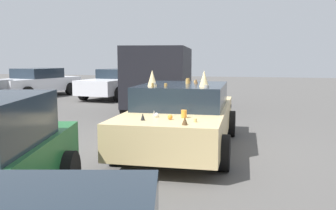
# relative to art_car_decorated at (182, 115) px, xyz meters

# --- Properties ---
(ground_plane) EXTENTS (60.00, 60.00, 0.00)m
(ground_plane) POSITION_rel_art_car_decorated_xyz_m (-0.02, -0.00, -0.69)
(ground_plane) COLOR #514F4C
(art_car_decorated) EXTENTS (4.62, 2.22, 1.64)m
(art_car_decorated) POSITION_rel_art_car_decorated_xyz_m (0.00, 0.00, 0.00)
(art_car_decorated) COLOR #D8BC7F
(art_car_decorated) RESTS_ON ground
(parked_van_far_left) EXTENTS (5.18, 2.71, 2.24)m
(parked_van_far_left) POSITION_rel_art_car_decorated_xyz_m (5.59, 1.95, 0.57)
(parked_van_far_left) COLOR black
(parked_van_far_left) RESTS_ON ground
(parked_sedan_row_back_far) EXTENTS (4.73, 2.39, 1.35)m
(parked_sedan_row_back_far) POSITION_rel_art_car_decorated_xyz_m (9.00, 5.01, 0.00)
(parked_sedan_row_back_far) COLOR silver
(parked_sedan_row_back_far) RESTS_ON ground
(parked_sedan_behind_right) EXTENTS (4.79, 2.73, 1.37)m
(parked_sedan_behind_right) POSITION_rel_art_car_decorated_xyz_m (8.47, 8.98, 0.00)
(parked_sedan_behind_right) COLOR white
(parked_sedan_behind_right) RESTS_ON ground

